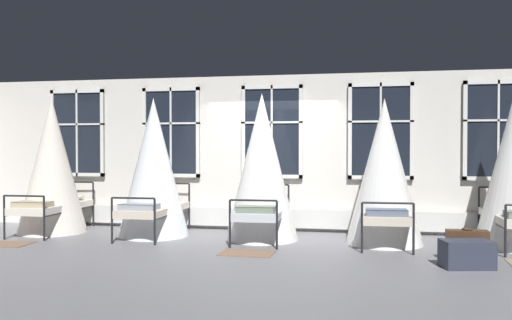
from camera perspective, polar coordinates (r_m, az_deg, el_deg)
ground at (r=9.54m, az=0.74°, el=-8.33°), size 23.53×23.53×0.00m
back_wall_with_windows at (r=10.47m, az=1.79°, el=0.77°), size 12.77×0.10×3.00m
window_bank at (r=10.36m, az=1.68°, el=-1.47°), size 9.35×0.10×2.73m
cot_first at (r=10.85m, az=-20.78°, el=-0.73°), size 1.27×1.86×2.55m
cot_second at (r=9.91m, az=-10.78°, el=-0.97°), size 1.27×1.84×2.50m
cot_third at (r=9.35m, az=0.62°, el=-0.95°), size 1.27×1.87×2.54m
cot_fourth at (r=9.18m, az=13.42°, el=-1.42°), size 1.27×1.86×2.41m
rug_first at (r=9.89m, az=-25.03°, el=-8.07°), size 0.82×0.59×0.01m
rug_third at (r=8.22m, az=-0.97°, el=-9.83°), size 0.82×0.59×0.01m
suitcase_dark at (r=8.17m, az=21.45°, el=-8.43°), size 0.56×0.22×0.47m
travel_trunk at (r=7.74m, az=21.41°, el=-9.26°), size 0.71×0.53×0.37m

